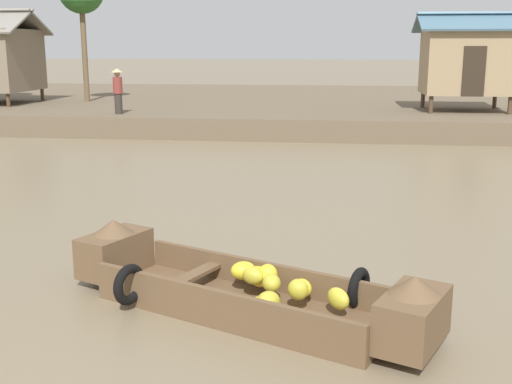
% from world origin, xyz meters
% --- Properties ---
extents(ground_plane, '(300.00, 300.00, 0.00)m').
position_xyz_m(ground_plane, '(0.00, 10.00, 0.00)').
color(ground_plane, '#7A6B51').
extents(riverbank_strip, '(160.00, 20.00, 0.77)m').
position_xyz_m(riverbank_strip, '(0.00, 29.15, 0.38)').
color(riverbank_strip, brown).
rests_on(riverbank_strip, ground).
extents(banana_boat, '(4.80, 2.91, 0.88)m').
position_xyz_m(banana_boat, '(1.09, 4.83, 0.30)').
color(banana_boat, brown).
rests_on(banana_boat, ground).
extents(stilt_house_mid_right, '(3.93, 3.25, 3.72)m').
position_xyz_m(stilt_house_mid_right, '(7.05, 23.16, 2.73)').
color(stilt_house_mid_right, '#4C3826').
rests_on(stilt_house_mid_right, riverbank_strip).
extents(vendor_person, '(0.44, 0.44, 1.66)m').
position_xyz_m(vendor_person, '(-5.84, 20.37, 1.69)').
color(vendor_person, '#332D28').
rests_on(vendor_person, riverbank_strip).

